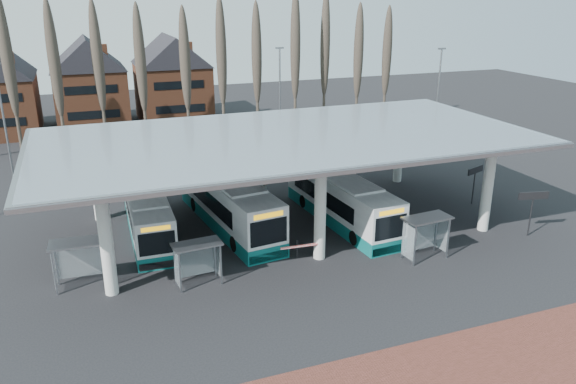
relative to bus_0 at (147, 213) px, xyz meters
name	(u,v)px	position (x,y,z in m)	size (l,w,h in m)	color
ground	(337,276)	(9.13, -9.79, -1.44)	(140.00, 140.00, 0.00)	black
station_canopy	(287,144)	(9.13, -1.79, 4.24)	(32.00, 16.00, 6.34)	silver
poplar_row	(202,57)	(9.13, 23.21, 7.34)	(45.10, 1.10, 14.50)	#473D33
townhouse_row	(44,78)	(-6.62, 34.21, 4.50)	(36.80, 10.30, 12.25)	brown
lamp_post_a	(5,126)	(-8.87, 12.21, 3.90)	(0.80, 0.16, 10.17)	slate
lamp_post_b	(280,98)	(15.13, 16.21, 3.90)	(0.80, 0.16, 10.17)	slate
lamp_post_c	(437,99)	(29.13, 10.21, 3.90)	(0.80, 0.16, 10.17)	slate
bus_0	(147,213)	(0.00, 0.00, 0.00)	(2.64, 11.05, 3.05)	white
bus_1	(228,202)	(5.34, -0.47, 0.21)	(4.18, 12.86, 3.51)	white
bus_2	(341,200)	(12.82, -2.48, 0.12)	(3.39, 12.05, 3.31)	white
shelter_0	(78,253)	(-4.33, -5.81, 0.49)	(2.95, 1.61, 2.66)	gray
shelter_1	(197,254)	(1.65, -7.81, 0.34)	(2.72, 1.51, 2.44)	gray
shelter_2	(425,228)	(14.99, -9.43, 0.49)	(2.97, 1.66, 2.65)	gray
info_sign_0	(533,199)	(23.27, -9.14, 1.12)	(2.02, 0.56, 3.05)	black
info_sign_1	(475,173)	(23.62, -2.96, 0.99)	(1.85, 0.81, 2.90)	black
barrier	(300,247)	(7.84, -7.32, -0.50)	(2.43, 0.73, 1.21)	black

